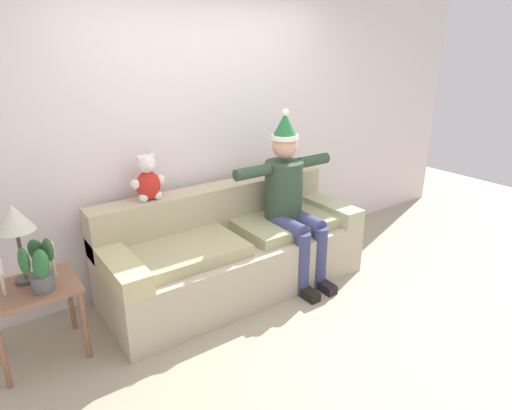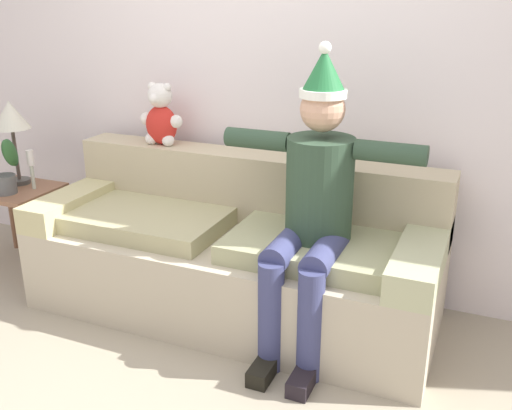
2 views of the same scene
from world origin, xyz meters
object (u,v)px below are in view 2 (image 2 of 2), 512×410
(person_seated, at_px, (313,202))
(couch, at_px, (236,254))
(side_table, at_px, (13,200))
(teddy_bear, at_px, (161,117))
(table_lamp, at_px, (11,119))
(candle_short, at_px, (31,164))
(potted_plant, at_px, (2,166))

(person_seated, bearing_deg, couch, 161.90)
(side_table, bearing_deg, teddy_bear, 17.51)
(teddy_bear, xyz_separation_m, table_lamp, (-1.00, -0.22, -0.05))
(person_seated, height_order, teddy_bear, person_seated)
(table_lamp, bearing_deg, couch, -1.77)
(table_lamp, bearing_deg, teddy_bear, 12.33)
(couch, xyz_separation_m, side_table, (-1.60, -0.04, 0.12))
(couch, distance_m, table_lamp, 1.74)
(couch, relative_size, candle_short, 8.80)
(side_table, height_order, table_lamp, table_lamp)
(teddy_bear, relative_size, potted_plant, 1.02)
(couch, distance_m, side_table, 1.61)
(teddy_bear, height_order, candle_short, teddy_bear)
(potted_plant, xyz_separation_m, candle_short, (0.10, 0.15, -0.02))
(person_seated, distance_m, table_lamp, 2.14)
(table_lamp, height_order, potted_plant, table_lamp)
(side_table, distance_m, potted_plant, 0.30)
(table_lamp, bearing_deg, potted_plant, -70.11)
(teddy_bear, relative_size, candle_short, 1.47)
(side_table, xyz_separation_m, candle_short, (0.16, 0.04, 0.26))
(potted_plant, bearing_deg, table_lamp, 109.89)
(side_table, height_order, candle_short, candle_short)
(teddy_bear, bearing_deg, table_lamp, -167.67)
(side_table, distance_m, candle_short, 0.30)
(teddy_bear, distance_m, side_table, 1.18)
(couch, relative_size, table_lamp, 4.12)
(couch, distance_m, person_seated, 0.69)
(potted_plant, bearing_deg, candle_short, 55.45)
(candle_short, bearing_deg, teddy_bear, 18.11)
(potted_plant, distance_m, candle_short, 0.18)
(couch, height_order, table_lamp, table_lamp)
(candle_short, bearing_deg, couch, 0.08)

